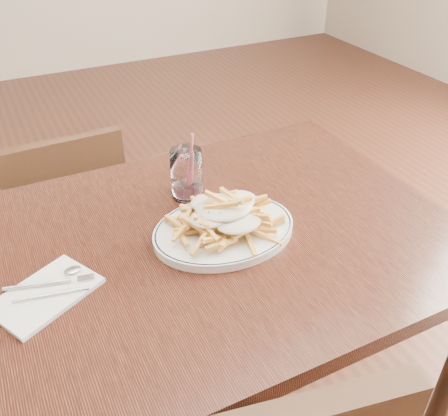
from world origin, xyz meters
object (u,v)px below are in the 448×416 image
table (189,268)px  fries_plate (224,230)px  loaded_fries (224,212)px  water_glass (187,176)px  chair_far (71,221)px

table → fries_plate: bearing=-8.4°
loaded_fries → water_glass: (-0.01, 0.18, -0.01)m
table → chair_far: (-0.17, 0.64, -0.23)m
chair_far → fries_plate: bearing=-68.9°
chair_far → fries_plate: (0.25, -0.65, 0.32)m
fries_plate → chair_far: bearing=111.1°
fries_plate → water_glass: (-0.01, 0.18, 0.04)m
table → loaded_fries: size_ratio=4.15×
chair_far → water_glass: water_glass is taller
table → loaded_fries: 0.16m
water_glass → table: bearing=-113.5°
table → chair_far: chair_far is taller
table → water_glass: water_glass is taller
table → loaded_fries: loaded_fries is taller
fries_plate → water_glass: 0.19m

